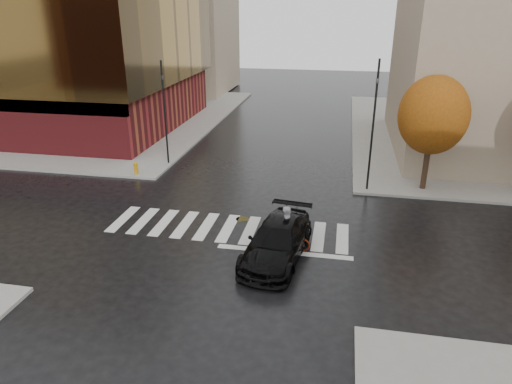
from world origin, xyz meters
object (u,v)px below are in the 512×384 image
Objects in this scene: traffic_light_nw at (164,107)px; traffic_light_ne at (374,118)px; fire_hydrant at (136,167)px; cyclist at (289,235)px; sedan at (277,241)px.

traffic_light_ne is at bearing 55.34° from traffic_light_nw.
cyclist is at bearing -35.19° from fire_hydrant.
fire_hydrant is (-1.18, -2.50, -3.34)m from traffic_light_nw.
sedan is 10.03m from traffic_light_ne.
traffic_light_nw is 4.34m from fire_hydrant.
traffic_light_nw is 8.49× the size of fire_hydrant.
sedan is 13.18m from fire_hydrant.
cyclist reaches higher than fire_hydrant.
sedan is 2.64× the size of cyclist.
traffic_light_ne is (4.04, 8.47, 3.54)m from sedan.
traffic_light_nw is at bearing 4.96° from traffic_light_ne.
fire_hydrant is at bearing -49.87° from traffic_light_nw.
sedan is 14.44m from traffic_light_nw.
fire_hydrant is (-10.23, 8.30, -0.21)m from sedan.
traffic_light_nw is (-9.45, 10.00, 3.22)m from cyclist.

